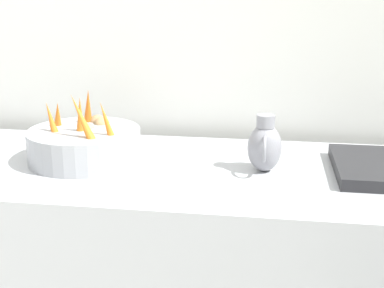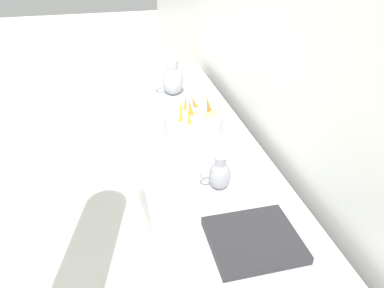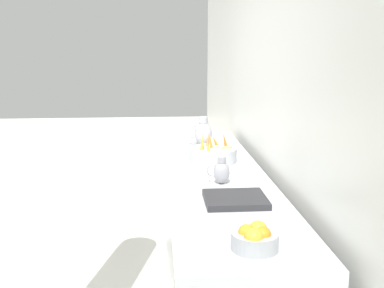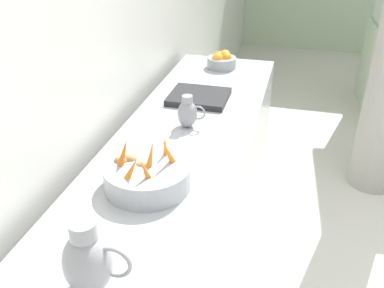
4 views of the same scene
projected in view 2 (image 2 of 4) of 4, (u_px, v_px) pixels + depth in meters
The scene contains 6 objects.
tile_wall_left at pixel (361, 74), 1.31m from camera, with size 0.10×9.25×3.00m, color silver.
prep_counter at pixel (201, 219), 2.18m from camera, with size 0.67×2.95×0.90m, color #ADAFB5.
vegetable_colander at pixel (194, 122), 2.15m from camera, with size 0.36×0.36×0.23m.
metal_pitcher_tall at pixel (172, 79), 2.58m from camera, with size 0.21×0.15×0.25m.
metal_pitcher_short at pixel (219, 174), 1.67m from camera, with size 0.15×0.10×0.17m.
counter_sink_basin at pixel (254, 240), 1.41m from camera, with size 0.34×0.30×0.04m, color #232326.
Camera 2 is at (-1.07, 1.76, 1.97)m, focal length 34.20 mm.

